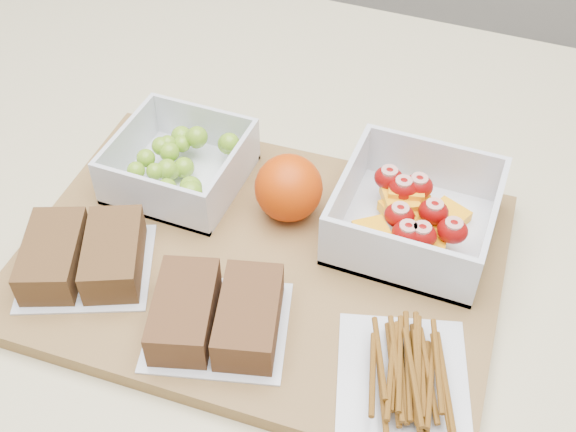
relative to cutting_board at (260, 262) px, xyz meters
name	(u,v)px	position (x,y,z in m)	size (l,w,h in m)	color
cutting_board	(260,262)	(0.00, 0.00, 0.00)	(0.42, 0.30, 0.02)	olive
grape_container	(182,163)	(-0.11, 0.07, 0.03)	(0.12, 0.12, 0.05)	silver
fruit_container	(414,216)	(0.12, 0.08, 0.03)	(0.14, 0.14, 0.06)	silver
orange	(289,188)	(0.00, 0.06, 0.04)	(0.06, 0.06, 0.06)	#CE3E04
sandwich_bag_left	(84,256)	(-0.14, -0.07, 0.02)	(0.14, 0.14, 0.03)	silver
sandwich_bag_center	(217,314)	(0.00, -0.08, 0.03)	(0.14, 0.13, 0.04)	silver
pretzel_bag	(404,373)	(0.15, -0.08, 0.02)	(0.13, 0.14, 0.03)	silver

